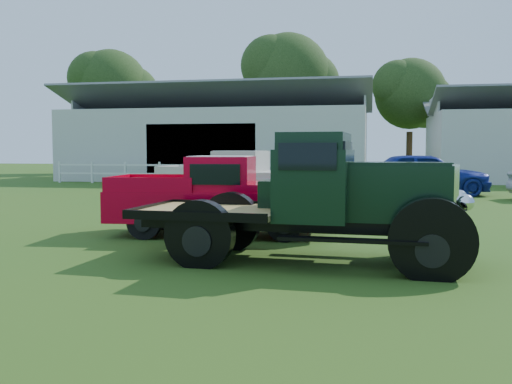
% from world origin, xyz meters
% --- Properties ---
extents(ground, '(120.00, 120.00, 0.00)m').
position_xyz_m(ground, '(0.00, 0.00, 0.00)').
color(ground, '#2A5418').
extents(shed_left, '(18.80, 10.20, 5.60)m').
position_xyz_m(shed_left, '(-7.00, 26.00, 2.80)').
color(shed_left, '#A5A5A5').
rests_on(shed_left, ground).
extents(fence_rail, '(14.20, 0.16, 1.20)m').
position_xyz_m(fence_rail, '(-8.00, 20.00, 0.60)').
color(fence_rail, white).
rests_on(fence_rail, ground).
extents(tree_a, '(6.30, 6.30, 10.50)m').
position_xyz_m(tree_a, '(-18.00, 33.00, 5.25)').
color(tree_a, black).
rests_on(tree_a, ground).
extents(tree_b, '(6.90, 6.90, 11.50)m').
position_xyz_m(tree_b, '(-4.00, 34.00, 5.75)').
color(tree_b, black).
rests_on(tree_b, ground).
extents(tree_c, '(5.40, 5.40, 9.00)m').
position_xyz_m(tree_c, '(5.00, 33.00, 4.50)').
color(tree_c, black).
rests_on(tree_c, ground).
extents(vintage_flatbed, '(5.46, 2.38, 2.13)m').
position_xyz_m(vintage_flatbed, '(1.35, -0.11, 1.06)').
color(vintage_flatbed, black).
rests_on(vintage_flatbed, ground).
extents(red_pickup, '(4.91, 2.23, 1.74)m').
position_xyz_m(red_pickup, '(-0.91, 2.47, 0.87)').
color(red_pickup, '#B8001D').
rests_on(red_pickup, ground).
extents(white_pickup, '(5.00, 2.26, 1.79)m').
position_xyz_m(white_pickup, '(-1.53, 7.05, 0.90)').
color(white_pickup, '#BBB9AD').
rests_on(white_pickup, ground).
extents(misc_car_blue, '(5.40, 2.83, 1.75)m').
position_xyz_m(misc_car_blue, '(4.48, 14.79, 0.88)').
color(misc_car_blue, navy).
rests_on(misc_car_blue, ground).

